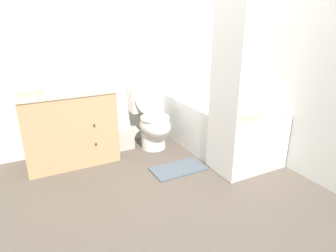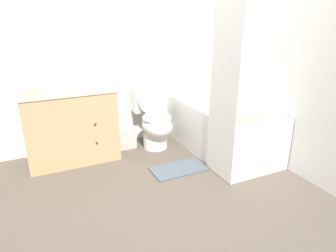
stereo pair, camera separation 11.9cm
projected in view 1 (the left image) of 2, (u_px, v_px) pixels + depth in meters
The scene contains 13 objects.
ground_plane at pixel (200, 210), 2.59m from camera, with size 14.00×14.00×0.00m, color brown.
wall_back at pixel (123, 44), 3.63m from camera, with size 8.00×0.06×2.50m.
wall_right at pixel (257, 46), 3.45m from camera, with size 0.05×2.76×2.50m.
vanity_cabinet at pixel (69, 126), 3.34m from camera, with size 1.00×0.57×0.84m.
sink_faucet at pixel (61, 83), 3.35m from camera, with size 0.14×0.12×0.12m.
toilet at pixel (152, 121), 3.73m from camera, with size 0.37×0.66×0.86m.
bathtub at pixel (218, 126), 3.71m from camera, with size 0.74×1.53×0.58m.
shower_curtain at pixel (224, 87), 2.86m from camera, with size 0.01×0.46×1.87m.
wastebasket at pixel (123, 138), 3.77m from camera, with size 0.23×0.20×0.27m.
tissue_box at pixel (74, 86), 3.19m from camera, with size 0.14×0.15×0.11m.
hand_towel_folded at pixel (31, 93), 2.93m from camera, with size 0.24×0.13×0.07m.
bath_towel_folded at pixel (244, 117), 3.02m from camera, with size 0.36×0.18×0.08m.
bath_mat at pixel (178, 169), 3.27m from camera, with size 0.58×0.32×0.02m.
Camera 1 is at (-1.24, -1.80, 1.59)m, focal length 32.00 mm.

